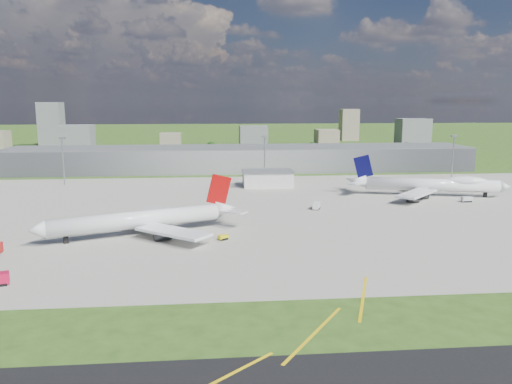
{
  "coord_description": "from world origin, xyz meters",
  "views": [
    {
      "loc": [
        -19.61,
        -162.06,
        45.06
      ],
      "look_at": [
        -2.06,
        34.6,
        9.0
      ],
      "focal_mm": 35.0,
      "sensor_mm": 36.0,
      "label": 1
    }
  ],
  "objects": [
    {
      "name": "ground",
      "position": [
        0.0,
        150.0,
        0.0
      ],
      "size": [
        1400.0,
        1400.0,
        0.0
      ],
      "primitive_type": "plane",
      "color": "#2D4B17",
      "rests_on": "ground"
    },
    {
      "name": "apron",
      "position": [
        10.0,
        40.0,
        0.04
      ],
      "size": [
        360.0,
        190.0,
        0.08
      ],
      "primitive_type": "cube",
      "color": "#99978B",
      "rests_on": "ground"
    },
    {
      "name": "terminal",
      "position": [
        0.0,
        165.0,
        7.5
      ],
      "size": [
        300.0,
        42.0,
        15.0
      ],
      "primitive_type": "cube",
      "color": "gray",
      "rests_on": "ground"
    },
    {
      "name": "ops_building",
      "position": [
        10.0,
        100.0,
        4.0
      ],
      "size": [
        26.0,
        16.0,
        8.0
      ],
      "primitive_type": "cube",
      "color": "silver",
      "rests_on": "ground"
    },
    {
      "name": "mast_west",
      "position": [
        -100.0,
        115.0,
        17.71
      ],
      "size": [
        3.5,
        2.0,
        25.9
      ],
      "color": "gray",
      "rests_on": "ground"
    },
    {
      "name": "mast_center",
      "position": [
        10.0,
        115.0,
        17.71
      ],
      "size": [
        3.5,
        2.0,
        25.9
      ],
      "color": "gray",
      "rests_on": "ground"
    },
    {
      "name": "mast_east",
      "position": [
        120.0,
        115.0,
        17.71
      ],
      "size": [
        3.5,
        2.0,
        25.9
      ],
      "color": "gray",
      "rests_on": "ground"
    },
    {
      "name": "airliner_red_twin",
      "position": [
        -42.86,
        6.3,
        5.16
      ],
      "size": [
        67.73,
        51.28,
        19.37
      ],
      "rotation": [
        0.0,
        0.0,
        3.51
      ],
      "color": "white",
      "rests_on": "ground"
    },
    {
      "name": "airliner_blue_quad",
      "position": [
        85.4,
        65.94,
        5.42
      ],
      "size": [
        73.74,
        56.82,
        19.52
      ],
      "rotation": [
        0.0,
        0.0,
        -0.25
      ],
      "color": "white",
      "rests_on": "ground"
    },
    {
      "name": "tug_yellow",
      "position": [
        -16.28,
        -3.12,
        0.88
      ],
      "size": [
        3.79,
        3.44,
        1.67
      ],
      "rotation": [
        0.0,
        0.0,
        0.61
      ],
      "color": "yellow",
      "rests_on": "ground"
    },
    {
      "name": "van_white_near",
      "position": [
        24.18,
        40.71,
        1.43
      ],
      "size": [
        4.33,
        6.17,
        2.84
      ],
      "rotation": [
        0.0,
        0.0,
        1.21
      ],
      "color": "white",
      "rests_on": "ground"
    },
    {
      "name": "van_white_far",
      "position": [
        95.08,
        49.58,
        1.23
      ],
      "size": [
        4.77,
        2.45,
        2.44
      ],
      "rotation": [
        0.0,
        0.0,
        0.04
      ],
      "color": "silver",
      "rests_on": "ground"
    },
    {
      "name": "bldg_w",
      "position": [
        -140.0,
        300.0,
        12.0
      ],
      "size": [
        28.0,
        22.0,
        24.0
      ],
      "primitive_type": "cube",
      "color": "slate",
      "rests_on": "ground"
    },
    {
      "name": "bldg_cw",
      "position": [
        -60.0,
        340.0,
        7.0
      ],
      "size": [
        20.0,
        18.0,
        14.0
      ],
      "primitive_type": "cube",
      "color": "gray",
      "rests_on": "ground"
    },
    {
      "name": "bldg_c",
      "position": [
        20.0,
        310.0,
        11.0
      ],
      "size": [
        26.0,
        20.0,
        22.0
      ],
      "primitive_type": "cube",
      "color": "slate",
      "rests_on": "ground"
    },
    {
      "name": "bldg_ce",
      "position": [
        100.0,
        350.0,
        8.0
      ],
      "size": [
        22.0,
        24.0,
        16.0
      ],
      "primitive_type": "cube",
      "color": "gray",
      "rests_on": "ground"
    },
    {
      "name": "bldg_e",
      "position": [
        180.0,
        320.0,
        14.0
      ],
      "size": [
        30.0,
        22.0,
        28.0
      ],
      "primitive_type": "cube",
      "color": "slate",
      "rests_on": "ground"
    },
    {
      "name": "bldg_tall_w",
      "position": [
        -180.0,
        360.0,
        22.0
      ],
      "size": [
        22.0,
        20.0,
        44.0
      ],
      "primitive_type": "cube",
      "color": "slate",
      "rests_on": "ground"
    },
    {
      "name": "bldg_tall_e",
      "position": [
        140.0,
        410.0,
        18.0
      ],
      "size": [
        20.0,
        18.0,
        36.0
      ],
      "primitive_type": "cube",
      "color": "gray",
      "rests_on": "ground"
    },
    {
      "name": "tree_w",
      "position": [
        -110.0,
        265.0,
        4.86
      ],
      "size": [
        6.75,
        6.75,
        8.25
      ],
      "color": "#382314",
      "rests_on": "ground"
    },
    {
      "name": "tree_c",
      "position": [
        -20.0,
        280.0,
        5.84
      ],
      "size": [
        8.1,
        8.1,
        9.9
      ],
      "color": "#382314",
      "rests_on": "ground"
    },
    {
      "name": "tree_e",
      "position": [
        70.0,
        275.0,
        5.51
      ],
      "size": [
        7.65,
        7.65,
        9.35
      ],
      "color": "#382314",
      "rests_on": "ground"
    },
    {
      "name": "tree_far_e",
      "position": [
        160.0,
        285.0,
        4.53
      ],
      "size": [
        6.3,
        6.3,
        7.7
      ],
      "color": "#382314",
      "rests_on": "ground"
    }
  ]
}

